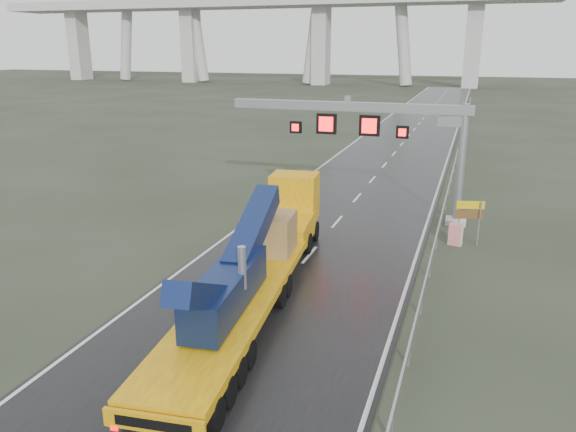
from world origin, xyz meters
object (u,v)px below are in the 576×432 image
(sign_gantry, at_px, (381,128))
(exit_sign_pair, at_px, (470,214))
(heavy_haul_truck, at_px, (263,250))
(striped_barrier, at_px, (455,235))

(sign_gantry, distance_m, exit_sign_pair, 7.74)
(sign_gantry, xyz_separation_m, heavy_haul_truck, (-3.00, -12.32, -3.90))
(sign_gantry, height_order, exit_sign_pair, sign_gantry)
(sign_gantry, relative_size, exit_sign_pair, 5.93)
(exit_sign_pair, bearing_deg, heavy_haul_truck, -149.28)
(heavy_haul_truck, bearing_deg, sign_gantry, 70.43)
(exit_sign_pair, distance_m, striped_barrier, 1.34)
(heavy_haul_truck, relative_size, exit_sign_pair, 7.57)
(heavy_haul_truck, distance_m, striped_barrier, 11.55)
(sign_gantry, height_order, heavy_haul_truck, sign_gantry)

